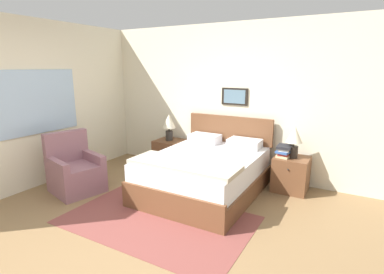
{
  "coord_description": "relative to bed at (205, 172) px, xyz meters",
  "views": [
    {
      "loc": [
        2.19,
        -2.0,
        1.87
      ],
      "look_at": [
        0.18,
        1.56,
        0.91
      ],
      "focal_mm": 28.0,
      "sensor_mm": 36.0,
      "label": 1
    }
  ],
  "objects": [
    {
      "name": "table_lamp_near_window",
      "position": [
        -1.12,
        0.72,
        0.53
      ],
      "size": [
        0.24,
        0.24,
        0.49
      ],
      "color": "#2D2823",
      "rests_on": "nightstand_near_window"
    },
    {
      "name": "book_novel_upper",
      "position": [
        1.01,
        0.67,
        0.3
      ],
      "size": [
        0.23,
        0.3,
        0.03
      ],
      "rotation": [
        0.0,
        0.0,
        -0.19
      ],
      "color": "#335693",
      "rests_on": "book_hardcover_middle"
    },
    {
      "name": "book_paperback_top",
      "position": [
        1.01,
        0.67,
        0.38
      ],
      "size": [
        0.21,
        0.26,
        0.04
      ],
      "rotation": [
        0.0,
        0.0,
        0.03
      ],
      "color": "#232328",
      "rests_on": "book_slim_near_top"
    },
    {
      "name": "ground_plane",
      "position": [
        -0.25,
        -1.82,
        -0.32
      ],
      "size": [
        16.0,
        16.0,
        0.0
      ],
      "primitive_type": "plane",
      "color": "olive"
    },
    {
      "name": "armchair",
      "position": [
        -1.76,
        -0.93,
        -0.02
      ],
      "size": [
        0.83,
        0.81,
        0.9
      ],
      "rotation": [
        0.0,
        0.0,
        -1.83
      ],
      "color": "#8E606B",
      "rests_on": "ground_plane"
    },
    {
      "name": "book_thick_bottom",
      "position": [
        1.01,
        0.67,
        0.23
      ],
      "size": [
        0.21,
        0.24,
        0.04
      ],
      "rotation": [
        0.0,
        0.0,
        -0.18
      ],
      "color": "beige",
      "rests_on": "nightstand_by_door"
    },
    {
      "name": "wall_left",
      "position": [
        -2.48,
        -0.43,
        0.98
      ],
      "size": [
        0.08,
        5.24,
        2.6
      ],
      "color": "beige",
      "rests_on": "ground_plane"
    },
    {
      "name": "nightstand_by_door",
      "position": [
        1.12,
        0.72,
        -0.05
      ],
      "size": [
        0.51,
        0.51,
        0.53
      ],
      "color": "brown",
      "rests_on": "ground_plane"
    },
    {
      "name": "wall_back",
      "position": [
        -0.25,
        1.04,
        0.98
      ],
      "size": [
        6.8,
        0.09,
        2.6
      ],
      "color": "beige",
      "rests_on": "ground_plane"
    },
    {
      "name": "book_hardcover_middle",
      "position": [
        1.01,
        0.67,
        0.27
      ],
      "size": [
        0.16,
        0.22,
        0.04
      ],
      "rotation": [
        0.0,
        0.0,
        -0.05
      ],
      "color": "#B7332D",
      "rests_on": "book_thick_bottom"
    },
    {
      "name": "bed",
      "position": [
        0.0,
        0.0,
        0.0
      ],
      "size": [
        1.52,
        1.95,
        1.05
      ],
      "color": "brown",
      "rests_on": "ground_plane"
    },
    {
      "name": "area_rug_main",
      "position": [
        -0.12,
        -1.06,
        -0.32
      ],
      "size": [
        2.31,
        1.47,
        0.01
      ],
      "color": "brown",
      "rests_on": "ground_plane"
    },
    {
      "name": "book_slim_near_top",
      "position": [
        1.01,
        0.67,
        0.34
      ],
      "size": [
        0.16,
        0.23,
        0.04
      ],
      "rotation": [
        0.0,
        0.0,
        0.04
      ],
      "color": "silver",
      "rests_on": "book_novel_upper"
    },
    {
      "name": "table_lamp_by_door",
      "position": [
        1.13,
        0.72,
        0.53
      ],
      "size": [
        0.24,
        0.24,
        0.49
      ],
      "color": "#2D2823",
      "rests_on": "nightstand_by_door"
    },
    {
      "name": "nightstand_near_window",
      "position": [
        -1.12,
        0.72,
        -0.05
      ],
      "size": [
        0.51,
        0.51,
        0.53
      ],
      "color": "brown",
      "rests_on": "ground_plane"
    }
  ]
}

